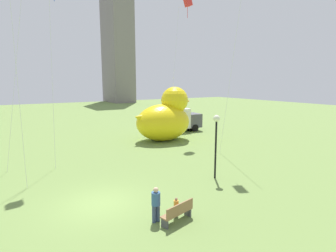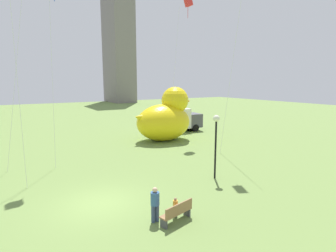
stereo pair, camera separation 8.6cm
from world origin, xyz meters
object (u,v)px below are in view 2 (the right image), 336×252
at_px(person_child, 175,206).
at_px(box_truck, 176,120).
at_px(park_bench, 177,212).
at_px(giant_inflatable_duck, 166,118).
at_px(person_adult, 155,203).
at_px(kite_red, 188,2).
at_px(lamppost, 216,131).

distance_m(person_child, box_truck, 21.29).
xyz_separation_m(park_bench, person_child, (0.18, 0.44, 0.03)).
distance_m(park_bench, giant_inflatable_duck, 16.92).
height_order(person_adult, kite_red, kite_red).
height_order(park_bench, person_adult, person_adult).
height_order(lamppost, kite_red, kite_red).
bearing_deg(lamppost, person_child, -148.84).
bearing_deg(kite_red, giant_inflatable_duck, -178.86).
xyz_separation_m(park_bench, lamppost, (5.03, 3.37, 2.56)).
bearing_deg(kite_red, park_bench, -125.97).
height_order(person_adult, box_truck, box_truck).
bearing_deg(box_truck, person_adult, -124.99).
height_order(giant_inflatable_duck, lamppost, giant_inflatable_duck).
bearing_deg(person_adult, park_bench, -33.26).
xyz_separation_m(lamppost, kite_red, (5.72, 11.44, 11.12)).
bearing_deg(box_truck, park_bench, -122.44).
relative_size(person_adult, lamppost, 0.39).
bearing_deg(park_bench, box_truck, 57.56).
relative_size(person_child, giant_inflatable_duck, 0.14).
bearing_deg(box_truck, person_child, -122.66).
relative_size(park_bench, giant_inflatable_duck, 0.25).
relative_size(person_child, kite_red, 0.06).
xyz_separation_m(person_adult, kite_red, (11.56, 14.28, 13.28)).
xyz_separation_m(person_child, lamppost, (4.85, 2.93, 2.53)).
xyz_separation_m(giant_inflatable_duck, box_truck, (3.60, 3.59, -0.92)).
relative_size(person_child, lamppost, 0.23).
xyz_separation_m(person_adult, giant_inflatable_duck, (8.87, 14.23, 1.49)).
relative_size(person_adult, box_truck, 0.26).
xyz_separation_m(person_adult, person_child, (0.99, -0.09, -0.37)).
distance_m(giant_inflatable_duck, box_truck, 5.17).
distance_m(person_adult, giant_inflatable_duck, 16.83).
xyz_separation_m(park_bench, box_truck, (11.66, 18.34, 0.97)).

